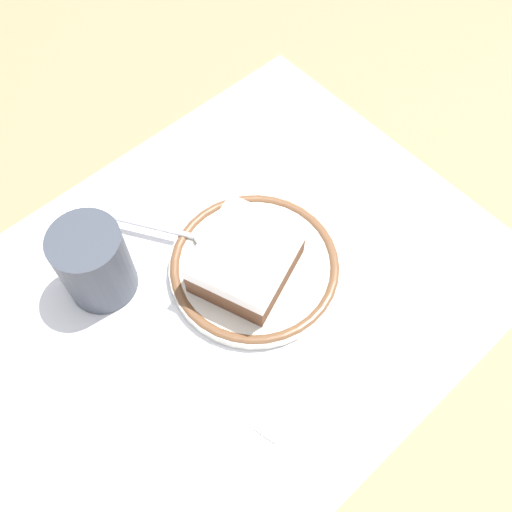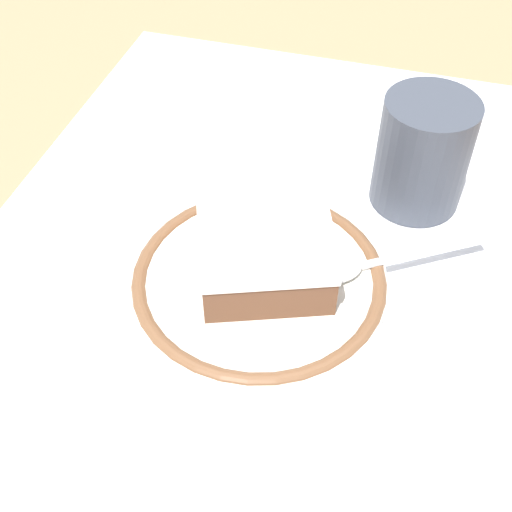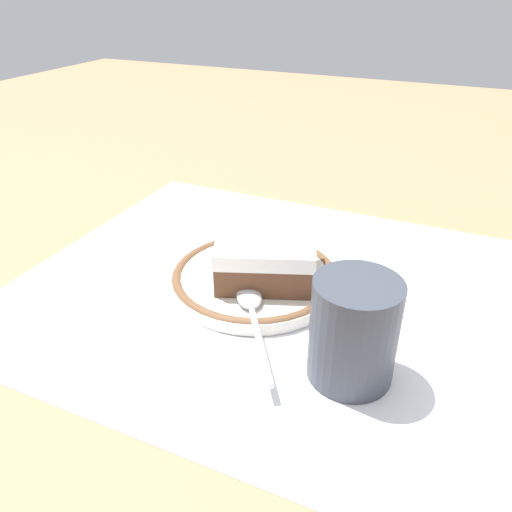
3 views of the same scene
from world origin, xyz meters
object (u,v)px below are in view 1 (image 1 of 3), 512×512
Objects in this scene: plate at (256,268)px; cake_slice at (244,258)px; sugar_packet at (278,411)px; spoon at (196,236)px; cup at (95,265)px; napkin at (94,457)px.

cake_slice is at bearing -26.52° from plate.
sugar_packet is at bearing 55.77° from plate.
spoon is 1.40× the size of cup.
napkin is (0.10, 0.14, -0.04)m from cup.
sugar_packet is at bearing 101.23° from cup.
cup reaches higher than napkin.
cup reaches higher than plate.
cake_slice is at bearing -119.28° from sugar_packet.
spoon is 0.89× the size of napkin.
spoon is 0.11m from cup.
cake_slice is 0.99× the size of spoon.
cake_slice is at bearing -167.46° from napkin.
spoon is 0.23m from napkin.
spoon reaches higher than plate.
plate is 0.16m from cup.
plate is 0.07m from spoon.
spoon is at bearing -152.16° from napkin.
spoon is 0.20m from sugar_packet.
sugar_packet reaches higher than napkin.
sugar_packet is (0.06, 0.19, -0.01)m from spoon.
sugar_packet is at bearing 72.81° from spoon.
cake_slice is at bearing 102.72° from spoon.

